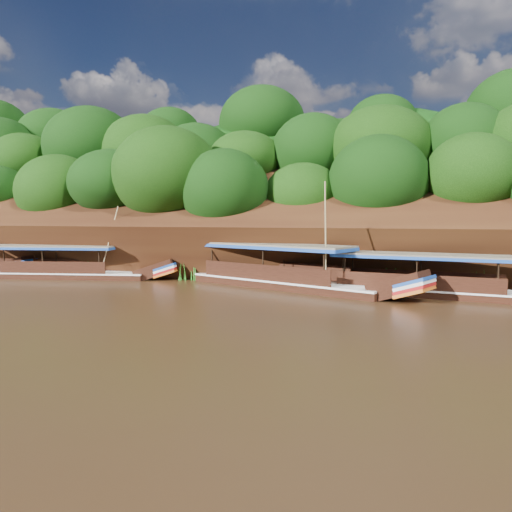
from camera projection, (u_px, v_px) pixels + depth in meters
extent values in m
plane|color=black|center=(232.00, 310.00, 23.92)|extent=(160.00, 160.00, 0.00)
cube|color=black|center=(295.00, 228.00, 39.01)|extent=(120.00, 16.12, 13.64)
cube|color=black|center=(314.00, 261.00, 48.91)|extent=(120.00, 24.00, 12.00)
ellipsoid|color=#17400A|center=(24.00, 172.00, 52.20)|extent=(20.00, 10.00, 8.00)
ellipsoid|color=#17400A|center=(218.00, 228.00, 39.62)|extent=(18.00, 8.00, 6.40)
ellipsoid|color=#17400A|center=(310.00, 163.00, 45.26)|extent=(24.00, 11.00, 8.40)
cube|color=black|center=(433.00, 296.00, 27.87)|extent=(12.47, 4.07, 0.86)
cube|color=silver|center=(433.00, 289.00, 27.84)|extent=(12.48, 4.13, 0.10)
cube|color=brown|center=(419.00, 255.00, 28.00)|extent=(9.89, 3.95, 0.12)
cube|color=#17429A|center=(419.00, 257.00, 28.01)|extent=(9.89, 3.95, 0.17)
cube|color=black|center=(284.00, 288.00, 31.14)|extent=(13.15, 7.50, 1.00)
cube|color=silver|center=(284.00, 280.00, 31.10)|extent=(13.18, 7.56, 0.11)
cube|color=black|center=(399.00, 286.00, 26.43)|extent=(3.61, 2.92, 1.87)
cube|color=#17429A|center=(415.00, 281.00, 25.88)|extent=(2.25, 2.39, 0.68)
cube|color=#A61312|center=(414.00, 289.00, 25.91)|extent=(2.25, 2.39, 0.68)
cube|color=brown|center=(274.00, 245.00, 31.43)|extent=(10.65, 6.69, 0.13)
cube|color=#17429A|center=(274.00, 247.00, 31.44)|extent=(10.65, 6.69, 0.20)
cylinder|color=tan|center=(326.00, 234.00, 28.27)|extent=(0.16, 1.51, 5.83)
cube|color=black|center=(61.00, 278.00, 35.90)|extent=(12.78, 4.08, 0.86)
cube|color=silver|center=(60.00, 272.00, 35.86)|extent=(12.79, 4.14, 0.10)
cube|color=black|center=(156.00, 270.00, 35.08)|extent=(3.18, 2.03, 1.69)
cube|color=#17429A|center=(167.00, 266.00, 34.98)|extent=(1.79, 1.86, 0.63)
cube|color=#A61312|center=(167.00, 271.00, 35.00)|extent=(1.79, 1.86, 0.63)
cube|color=brown|center=(49.00, 246.00, 35.79)|extent=(10.13, 3.95, 0.11)
cube|color=#17429A|center=(49.00, 248.00, 35.80)|extent=(10.13, 3.95, 0.17)
cylinder|color=tan|center=(110.00, 239.00, 35.06)|extent=(1.14, 0.76, 4.66)
cube|color=black|center=(16.00, 267.00, 37.21)|extent=(2.81, 1.77, 1.64)
cube|color=#17429A|center=(24.00, 263.00, 37.03)|extent=(1.50, 1.77, 0.59)
cube|color=#A61312|center=(24.00, 267.00, 37.06)|extent=(1.50, 1.77, 0.59)
cone|color=#29741D|center=(13.00, 263.00, 38.54)|extent=(1.50, 1.50, 1.71)
cone|color=#29741D|center=(98.00, 262.00, 36.74)|extent=(1.50, 1.50, 2.16)
cone|color=#29741D|center=(186.00, 270.00, 34.37)|extent=(1.50, 1.50, 1.47)
cone|color=#29741D|center=(304.00, 273.00, 32.82)|extent=(1.50, 1.50, 1.49)
cone|color=#29741D|center=(384.00, 272.00, 31.19)|extent=(1.50, 1.50, 1.94)
cone|color=#29741D|center=(483.00, 280.00, 29.24)|extent=(1.50, 1.50, 1.49)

